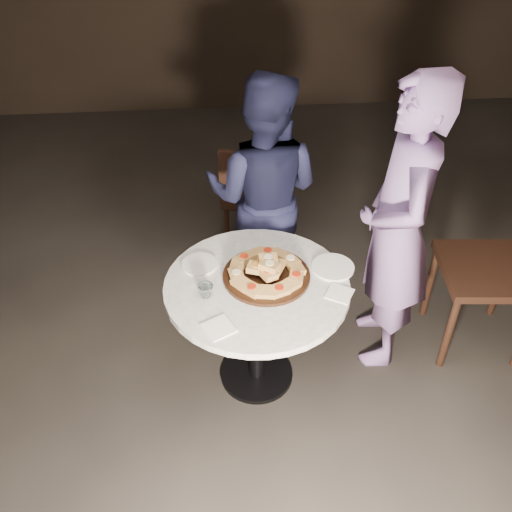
# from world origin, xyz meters

# --- Properties ---
(floor) EXTENTS (7.00, 7.00, 0.00)m
(floor) POSITION_xyz_m (0.00, 0.00, 0.00)
(floor) COLOR black
(floor) RESTS_ON ground
(table) EXTENTS (1.03, 1.03, 0.67)m
(table) POSITION_xyz_m (-0.07, -0.04, 0.54)
(table) COLOR black
(table) RESTS_ON ground
(serving_board) EXTENTS (0.46, 0.46, 0.02)m
(serving_board) POSITION_xyz_m (-0.02, 0.01, 0.68)
(serving_board) COLOR black
(serving_board) RESTS_ON table
(focaccia_pile) EXTENTS (0.38, 0.38, 0.10)m
(focaccia_pile) POSITION_xyz_m (-0.02, 0.01, 0.72)
(focaccia_pile) COLOR #B18244
(focaccia_pile) RESTS_ON serving_board
(plate_left) EXTENTS (0.18, 0.18, 0.01)m
(plate_left) POSITION_xyz_m (-0.34, 0.13, 0.67)
(plate_left) COLOR white
(plate_left) RESTS_ON table
(plate_right) EXTENTS (0.27, 0.27, 0.01)m
(plate_right) POSITION_xyz_m (0.31, 0.05, 0.68)
(plate_right) COLOR white
(plate_right) RESTS_ON table
(water_glass) EXTENTS (0.08, 0.08, 0.07)m
(water_glass) POSITION_xyz_m (-0.31, -0.10, 0.70)
(water_glass) COLOR silver
(water_glass) RESTS_ON table
(napkin_near) EXTENTS (0.17, 0.17, 0.01)m
(napkin_near) POSITION_xyz_m (-0.26, -0.32, 0.67)
(napkin_near) COLOR white
(napkin_near) RESTS_ON table
(napkin_far) EXTENTS (0.16, 0.16, 0.01)m
(napkin_far) POSITION_xyz_m (0.31, -0.14, 0.67)
(napkin_far) COLOR white
(napkin_far) RESTS_ON table
(chair_far) EXTENTS (0.49, 0.50, 0.83)m
(chair_far) POSITION_xyz_m (0.00, 1.07, 0.48)
(chair_far) COLOR black
(chair_far) RESTS_ON ground
(chair_right) EXTENTS (0.54, 0.52, 1.03)m
(chair_right) POSITION_xyz_m (1.29, 0.14, 0.60)
(chair_right) COLOR black
(chair_right) RESTS_ON ground
(diner_navy) EXTENTS (0.83, 0.73, 1.44)m
(diner_navy) POSITION_xyz_m (0.03, 0.67, 0.72)
(diner_navy) COLOR black
(diner_navy) RESTS_ON ground
(diner_teal) EXTENTS (0.44, 0.63, 1.62)m
(diner_teal) POSITION_xyz_m (0.64, 0.15, 0.81)
(diner_teal) COLOR slate
(diner_teal) RESTS_ON ground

